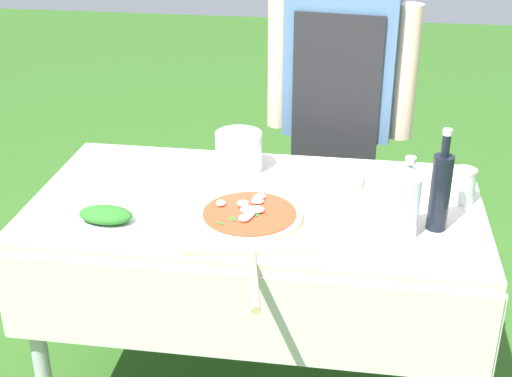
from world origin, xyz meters
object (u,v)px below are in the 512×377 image
at_px(oil_bottle, 440,190).
at_px(sauce_jar, 463,188).
at_px(pizza_on_peel, 249,219).
at_px(water_bottle, 407,200).
at_px(prep_table, 256,229).
at_px(herb_container, 106,216).
at_px(person_cook, 339,99).
at_px(plate_stack, 327,179).
at_px(mixing_tub, 239,151).

xyz_separation_m(oil_bottle, sauce_jar, (0.09, 0.18, -0.07)).
xyz_separation_m(pizza_on_peel, sauce_jar, (0.62, 0.23, 0.03)).
bearing_deg(water_bottle, pizza_on_peel, 179.56).
relative_size(pizza_on_peel, water_bottle, 2.79).
distance_m(prep_table, oil_bottle, 0.59).
bearing_deg(sauce_jar, herb_container, -164.19).
bearing_deg(person_cook, sauce_jar, 131.20).
height_order(oil_bottle, sauce_jar, oil_bottle).
distance_m(oil_bottle, water_bottle, 0.11).
relative_size(water_bottle, plate_stack, 1.00).
relative_size(prep_table, pizza_on_peel, 2.09).
bearing_deg(oil_bottle, plate_stack, 141.79).
distance_m(prep_table, mixing_tub, 0.29).
bearing_deg(prep_table, sauce_jar, 7.61).
bearing_deg(sauce_jar, mixing_tub, 169.36).
xyz_separation_m(person_cook, plate_stack, (-0.01, -0.52, -0.10)).
distance_m(prep_table, pizza_on_peel, 0.19).
bearing_deg(herb_container, pizza_on_peel, 8.36).
height_order(mixing_tub, sauce_jar, mixing_tub).
distance_m(pizza_on_peel, oil_bottle, 0.55).
bearing_deg(mixing_tub, prep_table, -67.02).
xyz_separation_m(prep_table, person_cook, (0.22, 0.68, 0.21)).
height_order(prep_table, pizza_on_peel, pizza_on_peel).
height_order(oil_bottle, water_bottle, oil_bottle).
height_order(prep_table, sauce_jar, sauce_jar).
xyz_separation_m(water_bottle, plate_stack, (-0.23, 0.31, -0.10)).
distance_m(prep_table, herb_container, 0.48).
height_order(prep_table, herb_container, herb_container).
distance_m(pizza_on_peel, mixing_tub, 0.38).
relative_size(pizza_on_peel, mixing_tub, 4.28).
distance_m(person_cook, oil_bottle, 0.84).
bearing_deg(oil_bottle, mixing_tub, 153.18).
height_order(pizza_on_peel, sauce_jar, sauce_jar).
relative_size(prep_table, water_bottle, 5.84).
distance_m(person_cook, plate_stack, 0.53).
relative_size(person_cook, plate_stack, 6.33).
bearing_deg(person_cook, mixing_tub, 63.07).
height_order(herb_container, sauce_jar, sauce_jar).
height_order(herb_container, mixing_tub, mixing_tub).
relative_size(pizza_on_peel, sauce_jar, 6.13).
relative_size(prep_table, sauce_jar, 12.83).
relative_size(herb_container, plate_stack, 0.81).
bearing_deg(water_bottle, mixing_tub, 145.17).
bearing_deg(sauce_jar, plate_stack, 169.81).
bearing_deg(sauce_jar, person_cook, 124.14).
bearing_deg(plate_stack, mixing_tub, 168.75).
bearing_deg(prep_table, person_cook, 72.13).
height_order(prep_table, oil_bottle, oil_bottle).
distance_m(oil_bottle, mixing_tub, 0.70).
xyz_separation_m(mixing_tub, sauce_jar, (0.71, -0.13, -0.02)).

